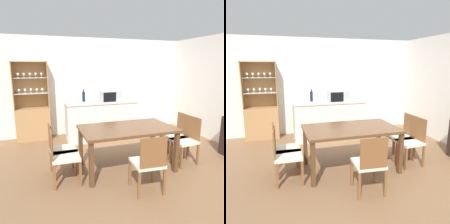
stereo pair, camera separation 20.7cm
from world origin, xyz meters
The scene contains 12 objects.
ground_plane centered at (0.00, 0.00, 0.00)m, with size 18.00×18.00×0.00m, color brown.
wall_back centered at (0.00, 2.63, 1.27)m, with size 6.80×0.06×2.55m.
kitchen_counter centered at (-0.01, 1.93, 0.48)m, with size 1.78×0.57×0.95m.
display_cabinet centered at (-1.64, 2.43, 0.56)m, with size 0.81×0.37×1.93m.
dining_table centered at (-0.05, 0.18, 0.68)m, with size 1.63×0.95×0.77m.
dining_chair_side_left_far centered at (-1.19, 0.32, 0.45)m, with size 0.45×0.45×0.89m.
dining_chair_head_near centered at (-0.05, -0.62, 0.45)m, with size 0.46×0.46×0.89m.
dining_chair_side_right_near centered at (1.09, 0.05, 0.45)m, with size 0.46×0.46×0.89m.
dining_chair_side_left_near centered at (-1.19, 0.04, 0.45)m, with size 0.44×0.44×0.89m.
dining_chair_side_right_far centered at (1.09, 0.33, 0.45)m, with size 0.43×0.43×0.89m.
microwave centered at (0.22, 1.90, 1.09)m, with size 0.50×0.34×0.27m.
wine_bottle centered at (-0.41, 2.10, 1.08)m, with size 0.07×0.07×0.31m.
Camera 2 is at (-1.31, -3.28, 1.83)m, focal length 35.00 mm.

